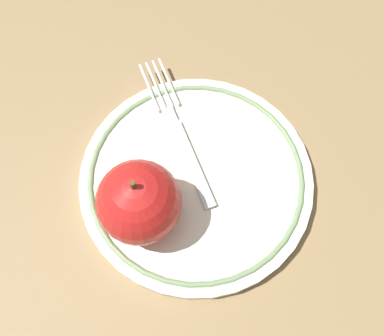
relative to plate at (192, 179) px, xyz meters
The scene contains 4 objects.
ground_plane 0.02m from the plate, 105.93° to the left, with size 2.00×2.00×0.00m, color olive.
plate is the anchor object (origin of this frame).
apple_red_whole 0.08m from the plate, 45.72° to the left, with size 0.08×0.08×0.09m.
fork 0.05m from the plate, 69.95° to the right, with size 0.10×0.18×0.00m.
Camera 1 is at (-0.01, 0.15, 0.44)m, focal length 40.00 mm.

